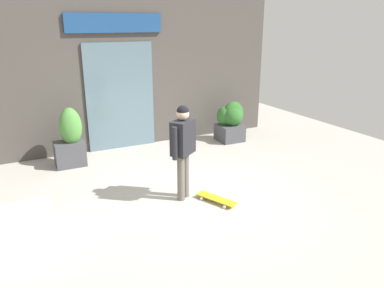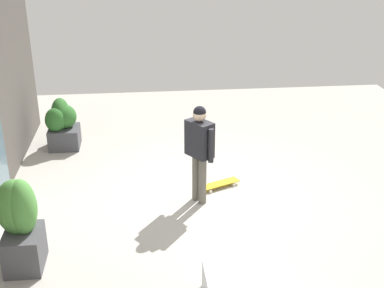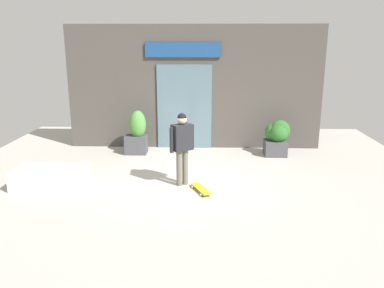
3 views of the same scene
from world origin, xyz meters
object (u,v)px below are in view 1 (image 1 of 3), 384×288
object	(u,v)px
planter_box_left	(231,121)
planter_box_right	(70,135)
skateboard	(216,199)
skateboarder	(183,143)

from	to	relation	value
planter_box_left	planter_box_right	size ratio (longest dim) A/B	0.80
skateboard	planter_box_right	distance (m)	3.56
skateboarder	planter_box_right	bearing A→B (deg)	175.00
skateboarder	skateboard	distance (m)	1.13
planter_box_left	planter_box_right	bearing A→B (deg)	179.96
skateboarder	planter_box_left	world-z (taller)	skateboarder
planter_box_left	skateboard	bearing A→B (deg)	-125.95
skateboard	skateboarder	bearing A→B (deg)	-156.69
skateboarder	planter_box_right	size ratio (longest dim) A/B	1.32
skateboard	planter_box_left	bearing A→B (deg)	120.21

